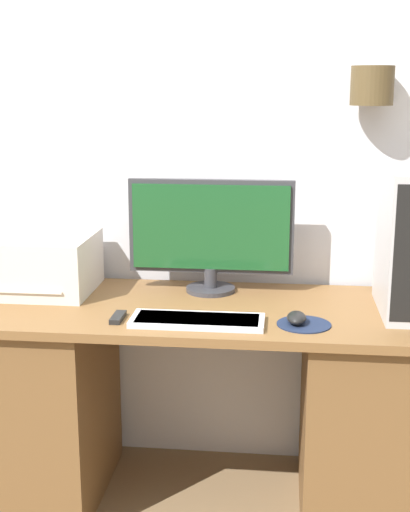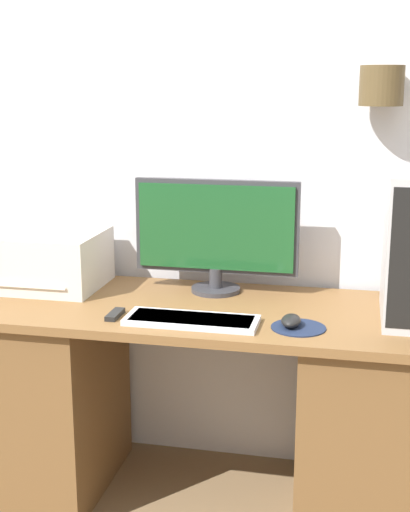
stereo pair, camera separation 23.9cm
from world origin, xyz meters
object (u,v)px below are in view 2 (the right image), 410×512
at_px(monitor, 216,231).
at_px(printer, 49,259).
at_px(mouse, 291,321).
at_px(remote_control, 115,314).
at_px(keyboard, 192,320).

distance_m(monitor, printer, 0.64).
bearing_deg(monitor, printer, -174.02).
distance_m(mouse, remote_control, 0.57).
height_order(mouse, printer, printer).
distance_m(keyboard, mouse, 0.31).
height_order(keyboard, remote_control, keyboard).
xyz_separation_m(mouse, remote_control, (-0.57, -0.02, -0.01)).
bearing_deg(mouse, monitor, 132.02).
bearing_deg(mouse, keyboard, -175.43).
bearing_deg(printer, keyboard, -25.99).
xyz_separation_m(mouse, printer, (-0.93, 0.28, 0.08)).
distance_m(keyboard, remote_control, 0.26).
xyz_separation_m(keyboard, remote_control, (-0.26, 0.01, -0.00)).
relative_size(printer, remote_control, 3.65).
bearing_deg(printer, monitor, 5.98).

